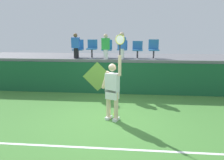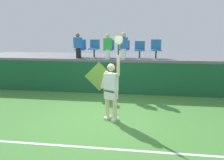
% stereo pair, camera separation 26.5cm
% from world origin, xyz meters
% --- Properties ---
extents(ground_plane, '(40.00, 40.00, 0.00)m').
position_xyz_m(ground_plane, '(0.00, 0.00, 0.00)').
color(ground_plane, '#478438').
extents(court_back_wall, '(13.08, 0.20, 1.34)m').
position_xyz_m(court_back_wall, '(0.00, 2.87, 0.67)').
color(court_back_wall, '#195633').
rests_on(court_back_wall, ground_plane).
extents(spectator_platform, '(13.08, 2.68, 0.12)m').
position_xyz_m(spectator_platform, '(0.00, 4.16, 1.40)').
color(spectator_platform, slate).
rests_on(spectator_platform, court_back_wall).
extents(court_baseline_stripe, '(11.77, 0.08, 0.01)m').
position_xyz_m(court_baseline_stripe, '(0.00, -1.62, 0.00)').
color(court_baseline_stripe, white).
rests_on(court_baseline_stripe, ground_plane).
extents(tennis_player, '(0.71, 0.39, 2.53)m').
position_xyz_m(tennis_player, '(0.21, 0.02, 0.97)').
color(tennis_player, white).
rests_on(tennis_player, ground_plane).
extents(tennis_ball, '(0.07, 0.07, 0.07)m').
position_xyz_m(tennis_ball, '(0.23, 0.36, 0.03)').
color(tennis_ball, '#D1E533').
rests_on(tennis_ball, ground_plane).
extents(water_bottle, '(0.08, 0.08, 0.24)m').
position_xyz_m(water_bottle, '(-0.30, 2.96, 1.58)').
color(water_bottle, white).
rests_on(water_bottle, spectator_platform).
extents(stadium_chair_0, '(0.44, 0.42, 0.79)m').
position_xyz_m(stadium_chair_0, '(-1.67, 3.54, 1.89)').
color(stadium_chair_0, '#38383D').
rests_on(stadium_chair_0, spectator_platform).
extents(stadium_chair_1, '(0.44, 0.42, 0.79)m').
position_xyz_m(stadium_chair_1, '(-1.03, 3.53, 1.91)').
color(stadium_chair_1, '#38383D').
rests_on(stadium_chair_1, spectator_platform).
extents(stadium_chair_2, '(0.44, 0.42, 0.79)m').
position_xyz_m(stadium_chair_2, '(-0.36, 3.54, 1.89)').
color(stadium_chair_2, '#38383D').
rests_on(stadium_chair_2, spectator_platform).
extents(stadium_chair_3, '(0.44, 0.42, 0.76)m').
position_xyz_m(stadium_chair_3, '(0.32, 3.53, 1.89)').
color(stadium_chair_3, '#38383D').
rests_on(stadium_chair_3, spectator_platform).
extents(stadium_chair_4, '(0.44, 0.42, 0.74)m').
position_xyz_m(stadium_chair_4, '(0.99, 3.53, 1.87)').
color(stadium_chair_4, '#38383D').
rests_on(stadium_chair_4, spectator_platform).
extents(stadium_chair_5, '(0.44, 0.42, 0.81)m').
position_xyz_m(stadium_chair_5, '(1.70, 3.54, 1.90)').
color(stadium_chair_5, '#38383D').
rests_on(stadium_chair_5, spectator_platform).
extents(spectator_0, '(0.34, 0.20, 1.12)m').
position_xyz_m(spectator_0, '(0.32, 3.06, 2.05)').
color(spectator_0, white).
rests_on(spectator_0, spectator_platform).
extents(spectator_1, '(0.34, 0.20, 1.07)m').
position_xyz_m(spectator_1, '(-1.67, 3.12, 2.02)').
color(spectator_1, black).
rests_on(spectator_1, spectator_platform).
extents(spectator_2, '(0.34, 0.20, 1.05)m').
position_xyz_m(spectator_2, '(-0.36, 3.08, 2.01)').
color(spectator_2, white).
rests_on(spectator_2, spectator_platform).
extents(wall_signage_mount, '(1.27, 0.01, 1.38)m').
position_xyz_m(wall_signage_mount, '(-0.68, 2.76, 0.00)').
color(wall_signage_mount, '#195633').
rests_on(wall_signage_mount, ground_plane).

